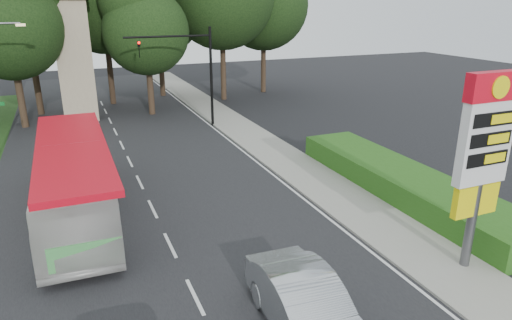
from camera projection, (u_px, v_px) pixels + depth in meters
name	position (u px, v px, depth m)	size (l,w,h in m)	color
road_surface	(149.00, 201.00, 21.38)	(14.00, 80.00, 0.02)	black
sidewalk_right	(308.00, 175.00, 24.48)	(3.00, 80.00, 0.12)	gray
hedge	(403.00, 183.00, 21.93)	(3.00, 14.00, 1.20)	#265516
gas_station_pylon	(484.00, 147.00, 14.59)	(2.10, 0.45, 6.85)	#59595E
traffic_signal_mast	(193.00, 64.00, 32.37)	(6.10, 0.35, 7.20)	black
monument	(73.00, 54.00, 34.63)	(3.00, 3.00, 10.05)	tan
tree_monument_left	(5.00, 4.00, 31.11)	(7.28, 7.28, 14.30)	#2D2116
tree_monument_right	(145.00, 13.00, 35.26)	(6.72, 6.72, 13.20)	#2D2116
transit_bus	(76.00, 181.00, 19.43)	(2.71, 11.60, 3.23)	silver
sedan_silver	(307.00, 308.00, 12.52)	(1.86, 5.33, 1.76)	#B0B3B8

